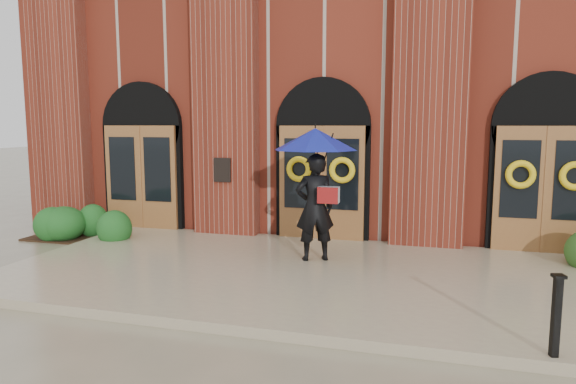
% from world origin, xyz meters
% --- Properties ---
extents(ground, '(90.00, 90.00, 0.00)m').
position_xyz_m(ground, '(0.00, 0.00, 0.00)').
color(ground, gray).
rests_on(ground, ground).
extents(landing, '(10.00, 5.30, 0.15)m').
position_xyz_m(landing, '(0.00, 0.15, 0.07)').
color(landing, tan).
rests_on(landing, ground).
extents(church_building, '(16.20, 12.53, 7.00)m').
position_xyz_m(church_building, '(0.00, 8.78, 3.50)').
color(church_building, maroon).
rests_on(church_building, ground).
extents(man_with_umbrella, '(2.05, 2.05, 2.46)m').
position_xyz_m(man_with_umbrella, '(0.28, 0.88, 1.87)').
color(man_with_umbrella, black).
rests_on(man_with_umbrella, landing).
extents(metal_post, '(0.15, 0.15, 0.93)m').
position_xyz_m(metal_post, '(3.72, -2.35, 0.64)').
color(metal_post, black).
rests_on(metal_post, landing).
extents(hedge_wall_left, '(2.93, 1.17, 0.75)m').
position_xyz_m(hedge_wall_left, '(-5.20, 1.84, 0.38)').
color(hedge_wall_left, '#1A4E1B').
rests_on(hedge_wall_left, ground).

